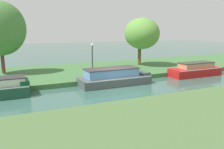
% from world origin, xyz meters
% --- Properties ---
extents(ground_plane, '(120.00, 120.00, 0.00)m').
position_xyz_m(ground_plane, '(0.00, 0.00, 0.00)').
color(ground_plane, '#365E53').
extents(riverbank_far, '(72.00, 10.00, 0.40)m').
position_xyz_m(riverbank_far, '(0.00, 7.00, 0.20)').
color(riverbank_far, '#416E3C').
rests_on(riverbank_far, ground_plane).
extents(riverbank_near, '(72.00, 10.00, 0.40)m').
position_xyz_m(riverbank_near, '(0.00, -9.00, 0.20)').
color(riverbank_near, '#4A693A').
rests_on(riverbank_near, ground_plane).
extents(red_barge, '(5.51, 1.78, 1.37)m').
position_xyz_m(red_barge, '(9.04, 1.20, 0.59)').
color(red_barge, red).
rests_on(red_barge, ground_plane).
extents(slate_narrowboat, '(6.02, 2.20, 1.45)m').
position_xyz_m(slate_narrowboat, '(0.06, 1.20, 0.63)').
color(slate_narrowboat, '#4C5152').
rests_on(slate_narrowboat, ground_plane).
extents(willow_tree_left, '(4.70, 3.49, 6.80)m').
position_xyz_m(willow_tree_left, '(-8.36, 8.20, 4.67)').
color(willow_tree_left, brown).
rests_on(willow_tree_left, riverbank_far).
extents(willow_tree_centre, '(3.85, 4.48, 5.46)m').
position_xyz_m(willow_tree_centre, '(6.34, 7.07, 4.08)').
color(willow_tree_centre, brown).
rests_on(willow_tree_centre, riverbank_far).
extents(lamp_post, '(0.24, 0.24, 3.01)m').
position_xyz_m(lamp_post, '(-1.21, 2.96, 2.29)').
color(lamp_post, '#333338').
rests_on(lamp_post, riverbank_far).
extents(mooring_post_near, '(0.13, 0.13, 0.55)m').
position_xyz_m(mooring_post_near, '(-2.22, 2.30, 0.67)').
color(mooring_post_near, '#4D3A2F').
rests_on(mooring_post_near, riverbank_far).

